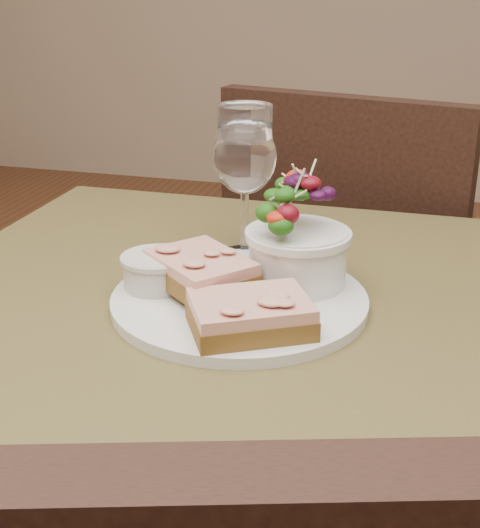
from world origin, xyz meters
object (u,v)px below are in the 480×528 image
(ramekin, at_px, (156,269))
(salad_bowl, at_px, (298,232))
(cafe_table, at_px, (251,404))
(chair_far, at_px, (359,383))
(sandwich_front, at_px, (250,314))
(dinner_plate, at_px, (239,300))
(wine_glass, at_px, (245,161))
(sandwich_back, at_px, (201,270))

(ramekin, height_order, salad_bowl, salad_bowl)
(cafe_table, bearing_deg, chair_far, 85.07)
(salad_bowl, bearing_deg, chair_far, 87.46)
(sandwich_front, height_order, ramekin, ramekin)
(ramekin, bearing_deg, cafe_table, -14.20)
(chair_far, height_order, sandwich_front, chair_far)
(dinner_plate, relative_size, wine_glass, 1.56)
(cafe_table, height_order, sandwich_back, sandwich_back)
(chair_far, bearing_deg, sandwich_back, 92.30)
(chair_far, relative_size, ramekin, 12.72)
(cafe_table, xyz_separation_m, salad_bowl, (0.03, 0.08, 0.17))
(sandwich_back, distance_m, ramekin, 0.05)
(wine_glass, bearing_deg, cafe_table, -72.63)
(wine_glass, bearing_deg, sandwich_front, -73.38)
(dinner_plate, bearing_deg, wine_glass, 102.85)
(chair_far, xyz_separation_m, ramekin, (-0.17, -0.63, 0.49))
(sandwich_front, relative_size, salad_bowl, 1.10)
(cafe_table, relative_size, salad_bowl, 6.30)
(ramekin, relative_size, wine_glass, 0.40)
(cafe_table, xyz_separation_m, dinner_plate, (-0.02, 0.03, 0.11))
(cafe_table, height_order, salad_bowl, salad_bowl)
(chair_far, distance_m, wine_glass, 0.77)
(sandwich_front, distance_m, salad_bowl, 0.13)
(chair_far, relative_size, sandwich_back, 6.51)
(cafe_table, relative_size, sandwich_front, 5.74)
(ramekin, bearing_deg, dinner_plate, 1.01)
(ramekin, height_order, wine_glass, wine_glass)
(dinner_plate, height_order, wine_glass, wine_glass)
(ramekin, distance_m, wine_glass, 0.18)
(cafe_table, relative_size, chair_far, 0.89)
(ramekin, relative_size, salad_bowl, 0.56)
(salad_bowl, relative_size, wine_glass, 0.73)
(sandwich_front, bearing_deg, wine_glass, 77.68)
(sandwich_back, distance_m, salad_bowl, 0.11)
(cafe_table, height_order, chair_far, chair_far)
(sandwich_back, xyz_separation_m, ramekin, (-0.05, -0.00, -0.00))
(dinner_plate, xyz_separation_m, sandwich_front, (0.03, -0.07, 0.02))
(sandwich_front, bearing_deg, salad_bowl, 51.34)
(sandwich_front, bearing_deg, sandwich_back, 106.36)
(salad_bowl, xyz_separation_m, wine_glass, (-0.08, 0.09, 0.05))
(chair_far, distance_m, ramekin, 0.82)
(salad_bowl, height_order, wine_glass, wine_glass)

